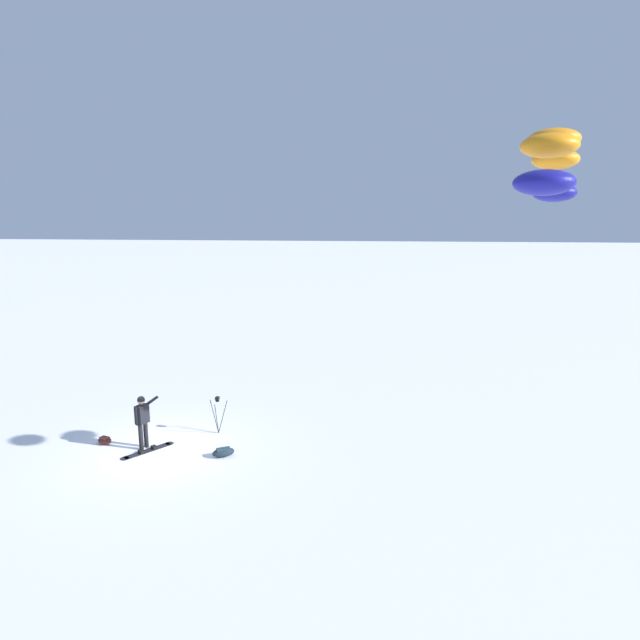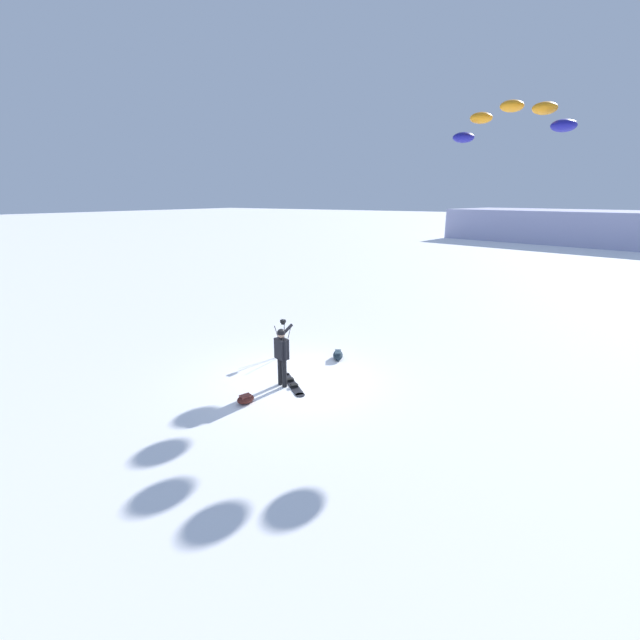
{
  "view_description": "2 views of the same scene",
  "coord_description": "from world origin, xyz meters",
  "px_view_note": "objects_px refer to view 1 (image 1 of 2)",
  "views": [
    {
      "loc": [
        -7.02,
        15.05,
        7.26
      ],
      "look_at": [
        -5.27,
        1.54,
        4.63
      ],
      "focal_mm": 29.98,
      "sensor_mm": 36.0,
      "label": 1
    },
    {
      "loc": [
        9.6,
        7.11,
        5.31
      ],
      "look_at": [
        -1.17,
        0.08,
        1.59
      ],
      "focal_mm": 23.95,
      "sensor_mm": 36.0,
      "label": 2
    }
  ],
  "objects_px": {
    "snowboard": "(148,450)",
    "gear_bag_small": "(105,440)",
    "gear_bag_large": "(223,452)",
    "camera_tripod": "(218,407)",
    "snowboarder": "(142,417)",
    "traction_kite": "(552,165)"
  },
  "relations": [
    {
      "from": "snowboard",
      "to": "gear_bag_large",
      "type": "xyz_separation_m",
      "value": [
        -2.5,
        0.08,
        0.12
      ]
    },
    {
      "from": "gear_bag_large",
      "to": "gear_bag_small",
      "type": "xyz_separation_m",
      "value": [
        4.12,
        -0.41,
        -0.02
      ]
    },
    {
      "from": "camera_tripod",
      "to": "gear_bag_small",
      "type": "bearing_deg",
      "value": 21.59
    },
    {
      "from": "snowboarder",
      "to": "gear_bag_large",
      "type": "xyz_separation_m",
      "value": [
        -2.7,
        0.27,
        -0.92
      ]
    },
    {
      "from": "snowboard",
      "to": "gear_bag_large",
      "type": "bearing_deg",
      "value": 178.27
    },
    {
      "from": "snowboarder",
      "to": "camera_tripod",
      "type": "relative_size",
      "value": 1.37
    },
    {
      "from": "camera_tripod",
      "to": "gear_bag_small",
      "type": "relative_size",
      "value": 2.28
    },
    {
      "from": "gear_bag_large",
      "to": "gear_bag_small",
      "type": "distance_m",
      "value": 4.14
    },
    {
      "from": "traction_kite",
      "to": "camera_tripod",
      "type": "relative_size",
      "value": 3.98
    },
    {
      "from": "snowboarder",
      "to": "snowboard",
      "type": "xyz_separation_m",
      "value": [
        -0.2,
        0.19,
        -1.04
      ]
    },
    {
      "from": "gear_bag_large",
      "to": "camera_tripod",
      "type": "relative_size",
      "value": 0.59
    },
    {
      "from": "snowboarder",
      "to": "gear_bag_large",
      "type": "distance_m",
      "value": 2.86
    },
    {
      "from": "traction_kite",
      "to": "camera_tripod",
      "type": "distance_m",
      "value": 12.52
    },
    {
      "from": "snowboard",
      "to": "camera_tripod",
      "type": "xyz_separation_m",
      "value": [
        -1.77,
        -1.68,
        0.9
      ]
    },
    {
      "from": "traction_kite",
      "to": "camera_tripod",
      "type": "bearing_deg",
      "value": -28.71
    },
    {
      "from": "traction_kite",
      "to": "gear_bag_small",
      "type": "relative_size",
      "value": 9.08
    },
    {
      "from": "snowboarder",
      "to": "gear_bag_large",
      "type": "relative_size",
      "value": 2.33
    },
    {
      "from": "snowboarder",
      "to": "gear_bag_large",
      "type": "height_order",
      "value": "snowboarder"
    },
    {
      "from": "snowboard",
      "to": "camera_tripod",
      "type": "relative_size",
      "value": 1.15
    },
    {
      "from": "snowboarder",
      "to": "snowboard",
      "type": "distance_m",
      "value": 1.08
    },
    {
      "from": "snowboard",
      "to": "gear_bag_small",
      "type": "distance_m",
      "value": 1.66
    },
    {
      "from": "snowboard",
      "to": "gear_bag_small",
      "type": "bearing_deg",
      "value": -11.71
    }
  ]
}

